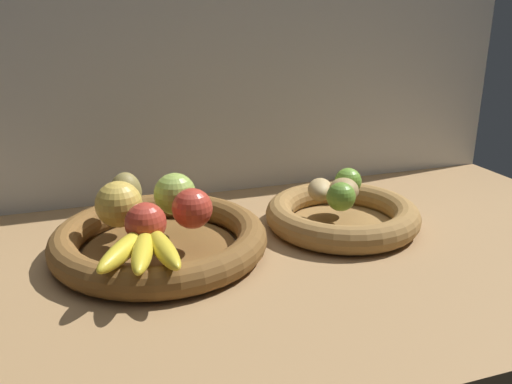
{
  "coord_description": "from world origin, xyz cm",
  "views": [
    {
      "loc": [
        -31.39,
        -85.07,
        40.54
      ],
      "look_at": [
        -1.91,
        0.56,
        9.17
      ],
      "focal_mm": 37.74,
      "sensor_mm": 36.0,
      "label": 1
    }
  ],
  "objects_px": {
    "apple_red_front": "(146,223)",
    "lime_far": "(348,181)",
    "apple_red_right": "(192,208)",
    "potato_large": "(344,190)",
    "fruit_bowl_left": "(160,240)",
    "lime_near": "(341,197)",
    "fruit_bowl_right": "(342,215)",
    "apple_green_back": "(175,194)",
    "apple_golden_left": "(119,204)",
    "potato_oblong": "(320,189)",
    "pear_brown": "(126,193)",
    "banana_bunch_front": "(144,247)"
  },
  "relations": [
    {
      "from": "apple_red_right",
      "to": "banana_bunch_front",
      "type": "distance_m",
      "value": 0.13
    },
    {
      "from": "apple_golden_left",
      "to": "pear_brown",
      "type": "height_order",
      "value": "apple_golden_left"
    },
    {
      "from": "apple_red_front",
      "to": "lime_near",
      "type": "relative_size",
      "value": 1.24
    },
    {
      "from": "fruit_bowl_right",
      "to": "potato_large",
      "type": "distance_m",
      "value": 0.05
    },
    {
      "from": "potato_large",
      "to": "potato_oblong",
      "type": "bearing_deg",
      "value": 142.13
    },
    {
      "from": "potato_large",
      "to": "lime_far",
      "type": "relative_size",
      "value": 1.25
    },
    {
      "from": "banana_bunch_front",
      "to": "potato_large",
      "type": "bearing_deg",
      "value": 16.56
    },
    {
      "from": "apple_red_front",
      "to": "apple_red_right",
      "type": "distance_m",
      "value": 0.09
    },
    {
      "from": "apple_red_right",
      "to": "potato_oblong",
      "type": "distance_m",
      "value": 0.27
    },
    {
      "from": "apple_red_front",
      "to": "potato_large",
      "type": "xyz_separation_m",
      "value": [
        0.38,
        0.06,
        -0.01
      ]
    },
    {
      "from": "fruit_bowl_right",
      "to": "pear_brown",
      "type": "xyz_separation_m",
      "value": [
        -0.4,
        0.08,
        0.07
      ]
    },
    {
      "from": "apple_red_right",
      "to": "banana_bunch_front",
      "type": "height_order",
      "value": "apple_red_right"
    },
    {
      "from": "apple_red_right",
      "to": "pear_brown",
      "type": "distance_m",
      "value": 0.14
    },
    {
      "from": "fruit_bowl_right",
      "to": "potato_large",
      "type": "relative_size",
      "value": 4.45
    },
    {
      "from": "fruit_bowl_right",
      "to": "potato_oblong",
      "type": "height_order",
      "value": "potato_oblong"
    },
    {
      "from": "fruit_bowl_left",
      "to": "lime_near",
      "type": "relative_size",
      "value": 6.99
    },
    {
      "from": "potato_large",
      "to": "pear_brown",
      "type": "bearing_deg",
      "value": 169.04
    },
    {
      "from": "fruit_bowl_right",
      "to": "apple_green_back",
      "type": "bearing_deg",
      "value": 172.04
    },
    {
      "from": "fruit_bowl_right",
      "to": "lime_near",
      "type": "bearing_deg",
      "value": -123.69
    },
    {
      "from": "apple_golden_left",
      "to": "banana_bunch_front",
      "type": "relative_size",
      "value": 0.47
    },
    {
      "from": "apple_red_front",
      "to": "banana_bunch_front",
      "type": "distance_m",
      "value": 0.06
    },
    {
      "from": "banana_bunch_front",
      "to": "lime_near",
      "type": "height_order",
      "value": "lime_near"
    },
    {
      "from": "apple_red_front",
      "to": "lime_far",
      "type": "height_order",
      "value": "apple_red_front"
    },
    {
      "from": "apple_golden_left",
      "to": "fruit_bowl_right",
      "type": "bearing_deg",
      "value": -2.35
    },
    {
      "from": "lime_near",
      "to": "fruit_bowl_right",
      "type": "bearing_deg",
      "value": 56.31
    },
    {
      "from": "apple_red_right",
      "to": "lime_far",
      "type": "height_order",
      "value": "apple_red_right"
    },
    {
      "from": "apple_red_front",
      "to": "lime_far",
      "type": "distance_m",
      "value": 0.42
    },
    {
      "from": "potato_oblong",
      "to": "banana_bunch_front",
      "type": "bearing_deg",
      "value": -157.95
    },
    {
      "from": "apple_red_front",
      "to": "banana_bunch_front",
      "type": "bearing_deg",
      "value": -102.1
    },
    {
      "from": "potato_large",
      "to": "lime_far",
      "type": "distance_m",
      "value": 0.05
    },
    {
      "from": "potato_oblong",
      "to": "lime_near",
      "type": "xyz_separation_m",
      "value": [
        0.01,
        -0.07,
        0.01
      ]
    },
    {
      "from": "lime_far",
      "to": "fruit_bowl_left",
      "type": "bearing_deg",
      "value": -174.25
    },
    {
      "from": "lime_near",
      "to": "lime_far",
      "type": "xyz_separation_m",
      "value": [
        0.06,
        0.08,
        0.0
      ]
    },
    {
      "from": "apple_red_right",
      "to": "potato_large",
      "type": "height_order",
      "value": "apple_red_right"
    },
    {
      "from": "apple_red_front",
      "to": "pear_brown",
      "type": "height_order",
      "value": "pear_brown"
    },
    {
      "from": "banana_bunch_front",
      "to": "lime_far",
      "type": "bearing_deg",
      "value": 20.17
    },
    {
      "from": "fruit_bowl_right",
      "to": "apple_green_back",
      "type": "relative_size",
      "value": 3.92
    },
    {
      "from": "apple_green_back",
      "to": "pear_brown",
      "type": "relative_size",
      "value": 1.0
    },
    {
      "from": "apple_red_front",
      "to": "banana_bunch_front",
      "type": "relative_size",
      "value": 0.39
    },
    {
      "from": "fruit_bowl_left",
      "to": "apple_red_right",
      "type": "distance_m",
      "value": 0.09
    },
    {
      "from": "apple_red_front",
      "to": "lime_near",
      "type": "distance_m",
      "value": 0.36
    },
    {
      "from": "lime_near",
      "to": "apple_golden_left",
      "type": "bearing_deg",
      "value": 171.88
    },
    {
      "from": "apple_green_back",
      "to": "potato_large",
      "type": "bearing_deg",
      "value": -7.96
    },
    {
      "from": "apple_red_right",
      "to": "pear_brown",
      "type": "bearing_deg",
      "value": 132.62
    },
    {
      "from": "apple_red_front",
      "to": "apple_golden_left",
      "type": "distance_m",
      "value": 0.09
    },
    {
      "from": "fruit_bowl_left",
      "to": "potato_oblong",
      "type": "height_order",
      "value": "potato_oblong"
    },
    {
      "from": "fruit_bowl_right",
      "to": "apple_golden_left",
      "type": "distance_m",
      "value": 0.42
    },
    {
      "from": "potato_large",
      "to": "potato_oblong",
      "type": "xyz_separation_m",
      "value": [
        -0.04,
        0.03,
        -0.0
      ]
    },
    {
      "from": "banana_bunch_front",
      "to": "pear_brown",
      "type": "bearing_deg",
      "value": 91.13
    },
    {
      "from": "apple_golden_left",
      "to": "pear_brown",
      "type": "bearing_deg",
      "value": 73.43
    }
  ]
}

